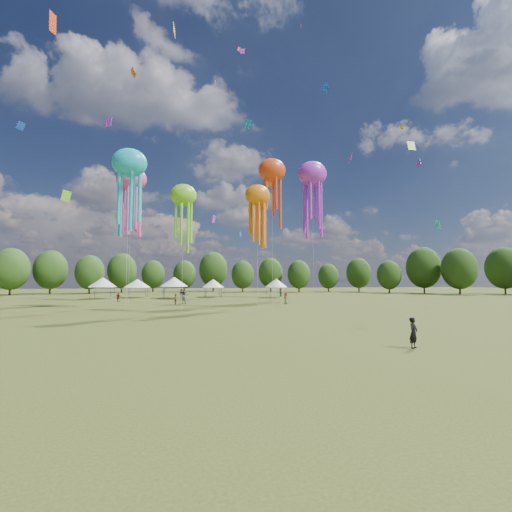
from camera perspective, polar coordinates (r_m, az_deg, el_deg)
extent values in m
plane|color=#384416|center=(18.73, 3.98, -15.15)|extent=(300.00, 300.00, 0.00)
imported|color=black|center=(20.44, 24.79, -11.55)|extent=(0.71, 0.63, 1.62)
imported|color=gray|center=(54.33, -12.03, -6.87)|extent=(0.93, 0.75, 1.82)
imported|color=gray|center=(67.17, -11.81, -6.44)|extent=(0.51, 0.77, 1.56)
imported|color=gray|center=(78.15, 4.08, -6.09)|extent=(0.85, 1.00, 1.82)
imported|color=gray|center=(74.02, -12.30, -6.11)|extent=(1.37, 1.19, 1.84)
imported|color=gray|center=(61.72, -22.01, -6.43)|extent=(0.98, 0.54, 1.58)
imported|color=gray|center=(63.22, -11.91, -6.46)|extent=(1.73, 0.56, 1.86)
imported|color=gray|center=(53.61, -13.32, -7.03)|extent=(0.47, 0.62, 1.55)
imported|color=gray|center=(53.41, 5.00, -7.05)|extent=(0.94, 0.99, 1.70)
cylinder|color=#47474C|center=(73.50, -25.97, -5.64)|extent=(0.08, 0.08, 2.25)
cylinder|color=#47474C|center=(77.12, -25.30, -5.57)|extent=(0.08, 0.08, 2.25)
cylinder|color=#47474C|center=(72.70, -23.11, -5.75)|extent=(0.08, 0.08, 2.25)
cylinder|color=#47474C|center=(76.35, -22.57, -5.67)|extent=(0.08, 0.08, 2.25)
cube|color=white|center=(74.87, -24.21, -4.76)|extent=(4.12, 4.12, 0.10)
cone|color=white|center=(74.86, -24.19, -3.99)|extent=(5.35, 5.35, 1.93)
cylinder|color=#47474C|center=(75.00, -20.88, -5.82)|extent=(0.08, 0.08, 2.06)
cylinder|color=#47474C|center=(78.81, -20.45, -5.74)|extent=(0.08, 0.08, 2.06)
cylinder|color=#47474C|center=(74.51, -17.94, -5.90)|extent=(0.08, 0.08, 2.06)
cylinder|color=#47474C|center=(78.34, -17.64, -5.81)|extent=(0.08, 0.08, 2.06)
cube|color=white|center=(76.61, -19.21, -5.01)|extent=(4.26, 4.26, 0.10)
cone|color=white|center=(76.60, -19.19, -4.32)|extent=(5.53, 5.53, 1.76)
cylinder|color=#47474C|center=(70.92, -15.19, -5.96)|extent=(0.08, 0.08, 2.29)
cylinder|color=#47474C|center=(74.88, -15.02, -5.86)|extent=(0.08, 0.08, 2.29)
cylinder|color=#47474C|center=(70.82, -11.96, -6.02)|extent=(0.08, 0.08, 2.29)
cylinder|color=#47474C|center=(74.78, -11.96, -5.92)|extent=(0.08, 0.08, 2.29)
cube|color=white|center=(72.79, -13.52, -5.00)|extent=(4.37, 4.37, 0.10)
cone|color=white|center=(72.78, -13.50, -4.19)|extent=(5.68, 5.68, 1.96)
cylinder|color=#47474C|center=(72.36, -8.35, -6.12)|extent=(0.08, 0.08, 2.06)
cylinder|color=#47474C|center=(75.59, -8.51, -6.03)|extent=(0.08, 0.08, 2.06)
cylinder|color=#47474C|center=(72.64, -5.78, -6.13)|extent=(0.08, 0.08, 2.06)
cylinder|color=#47474C|center=(75.86, -6.05, -6.05)|extent=(0.08, 0.08, 2.06)
cube|color=white|center=(74.07, -7.17, -5.25)|extent=(3.64, 3.64, 0.10)
cone|color=white|center=(74.05, -7.16, -4.53)|extent=(4.74, 4.74, 1.76)
cylinder|color=#47474C|center=(70.59, 2.45, -6.18)|extent=(0.08, 0.08, 2.13)
cylinder|color=#47474C|center=(73.76, 1.81, -6.09)|extent=(0.08, 0.08, 2.13)
cylinder|color=#47474C|center=(71.48, 5.00, -6.14)|extent=(0.08, 0.08, 2.13)
cylinder|color=#47474C|center=(74.61, 4.27, -6.06)|extent=(0.08, 0.08, 2.13)
cube|color=white|center=(72.56, 3.38, -5.24)|extent=(3.67, 3.67, 0.10)
cone|color=white|center=(72.55, 3.38, -4.48)|extent=(4.77, 4.77, 1.82)
ellipsoid|color=#19BBDA|center=(48.99, -20.34, 14.37)|extent=(4.45, 3.12, 3.78)
cylinder|color=beige|center=(46.90, -20.63, 3.33)|extent=(0.03, 0.03, 18.92)
ellipsoid|color=#EF4015|center=(61.64, 2.69, 14.12)|extent=(4.84, 3.39, 4.11)
cylinder|color=beige|center=(59.06, 2.73, 3.52)|extent=(0.03, 0.03, 22.89)
ellipsoid|color=orange|center=(46.98, 0.26, 10.10)|extent=(3.42, 2.39, 2.91)
cylinder|color=beige|center=(45.71, 0.27, 0.86)|extent=(0.03, 0.03, 15.14)
ellipsoid|color=#ED46AF|center=(65.23, -20.05, 11.99)|extent=(5.17, 3.62, 4.39)
cylinder|color=beige|center=(63.15, -20.29, 2.60)|extent=(0.03, 0.03, 21.42)
ellipsoid|color=#81E025|center=(40.06, -12.00, 9.92)|extent=(2.96, 2.07, 2.51)
cylinder|color=beige|center=(39.00, -12.15, 0.43)|extent=(0.03, 0.03, 13.25)
ellipsoid|color=#B231DD|center=(73.89, 9.39, 13.39)|extent=(6.12, 4.29, 5.21)
cylinder|color=beige|center=(71.09, 9.51, 3.44)|extent=(0.03, 0.03, 25.77)
cube|color=#ED46AF|center=(63.46, -2.28, 30.98)|extent=(0.77, 0.39, 0.95)
cube|color=#B231DD|center=(84.93, -7.07, 6.15)|extent=(1.03, 1.46, 1.89)
cube|color=#EF4015|center=(88.08, 8.41, 11.69)|extent=(0.42, 0.82, 0.94)
cube|color=orange|center=(56.62, -19.76, 26.84)|extent=(0.95, 0.89, 1.35)
cube|color=yellow|center=(69.35, -1.15, 7.61)|extent=(0.59, 1.43, 1.49)
cube|color=#81E025|center=(49.52, 24.48, 16.40)|extent=(1.05, 0.49, 1.28)
cube|color=blue|center=(74.20, 11.47, 25.87)|extent=(1.69, 0.79, 1.82)
cube|color=#ED46AF|center=(80.63, -6.82, 26.77)|extent=(0.31, 1.21, 1.34)
cube|color=#B231DD|center=(71.23, 25.47, 13.82)|extent=(0.25, 1.43, 1.60)
cube|color=#EF4015|center=(56.65, -30.80, 30.42)|extent=(0.44, 2.28, 2.60)
cube|color=yellow|center=(60.84, -13.49, 32.77)|extent=(0.33, 1.76, 2.06)
cube|color=#81E025|center=(91.96, -22.22, 6.08)|extent=(1.54, 1.88, 2.02)
cube|color=blue|center=(64.21, -34.59, 17.44)|extent=(1.27, 0.78, 1.30)
cube|color=#19BBDA|center=(74.94, -1.39, 21.14)|extent=(1.31, 1.21, 2.00)
cube|color=#B231DD|center=(75.29, 15.47, 15.47)|extent=(0.76, 1.84, 2.14)
cube|color=#EF4015|center=(83.35, 7.49, 33.77)|extent=(0.39, 0.89, 1.07)
cube|color=orange|center=(79.83, 2.48, 12.03)|extent=(1.22, 1.60, 1.91)
cube|color=yellow|center=(67.00, 23.12, 19.18)|extent=(0.46, 0.68, 0.74)
cube|color=#81E025|center=(78.12, -29.11, 8.75)|extent=(1.67, 1.16, 2.36)
cube|color=blue|center=(65.88, -2.60, 3.61)|extent=(0.62, 0.81, 1.18)
cube|color=#19BBDA|center=(62.36, 28.11, 4.58)|extent=(0.58, 1.36, 1.51)
cube|color=#ED46AF|center=(80.79, -2.89, 31.21)|extent=(0.74, 0.40, 0.85)
cube|color=#B231DD|center=(41.40, -23.40, 19.80)|extent=(0.73, 0.61, 1.05)
cylinder|color=#38281C|center=(104.74, -35.82, -4.40)|extent=(0.44, 0.44, 3.36)
ellipsoid|color=#284517|center=(104.76, -35.71, -1.76)|extent=(8.40, 8.40, 10.51)
cylinder|color=#38281C|center=(109.18, -31.14, -4.53)|extent=(0.44, 0.44, 3.41)
ellipsoid|color=#284517|center=(109.20, -31.05, -1.96)|extent=(8.53, 8.53, 10.66)
cylinder|color=#38281C|center=(105.86, -26.05, -4.83)|extent=(0.44, 0.44, 3.07)
ellipsoid|color=#284517|center=(105.86, -25.97, -2.45)|extent=(7.66, 7.66, 9.58)
cylinder|color=#38281C|center=(112.56, -21.50, -4.80)|extent=(0.44, 0.44, 3.43)
ellipsoid|color=#284517|center=(112.59, -21.44, -2.29)|extent=(8.58, 8.58, 10.73)
cylinder|color=#38281C|center=(117.07, -16.81, -5.00)|extent=(0.44, 0.44, 2.95)
ellipsoid|color=#284517|center=(117.07, -16.76, -2.92)|extent=(7.37, 7.37, 9.21)
cylinder|color=#38281C|center=(112.76, -11.85, -5.14)|extent=(0.44, 0.44, 2.89)
ellipsoid|color=#284517|center=(112.76, -11.82, -3.02)|extent=(7.23, 7.23, 9.04)
cylinder|color=#38281C|center=(117.61, -7.15, -4.92)|extent=(0.44, 0.44, 3.84)
ellipsoid|color=#284517|center=(117.66, -7.13, -2.23)|extent=(9.60, 9.60, 11.99)
cylinder|color=#38281C|center=(107.70, -2.24, -5.29)|extent=(0.44, 0.44, 2.84)
ellipsoid|color=#284517|center=(107.69, -2.24, -3.11)|extent=(7.11, 7.11, 8.89)
cylinder|color=#38281C|center=(112.28, 2.46, -5.16)|extent=(0.44, 0.44, 3.16)
ellipsoid|color=#284517|center=(112.29, 2.45, -2.84)|extent=(7.91, 7.91, 9.88)
cylinder|color=#38281C|center=(109.01, 7.19, -5.23)|extent=(0.44, 0.44, 2.88)
ellipsoid|color=#284517|center=(109.01, 7.17, -3.05)|extent=(7.21, 7.21, 9.01)
cylinder|color=#38281C|center=(114.81, 11.99, -5.18)|extent=(0.44, 0.44, 2.63)
ellipsoid|color=#284517|center=(114.80, 11.96, -3.30)|extent=(6.57, 6.57, 8.22)
cylinder|color=#38281C|center=(115.65, 16.80, -4.96)|extent=(0.44, 0.44, 3.13)
ellipsoid|color=#284517|center=(115.66, 16.75, -2.74)|extent=(7.81, 7.81, 9.77)
cylinder|color=#38281C|center=(107.04, 21.35, -5.05)|extent=(0.44, 0.44, 2.72)
ellipsoid|color=#284517|center=(107.03, 21.30, -2.96)|extent=(6.80, 6.80, 8.50)
cylinder|color=#38281C|center=(110.12, 26.25, -4.59)|extent=(0.44, 0.44, 3.81)
ellipsoid|color=#284517|center=(110.18, 26.15, -1.74)|extent=(9.52, 9.52, 11.90)
cylinder|color=#38281C|center=(105.52, 30.87, -4.55)|extent=(0.44, 0.44, 3.51)
ellipsoid|color=#284517|center=(105.55, 30.77, -1.81)|extent=(8.78, 8.78, 10.97)
cylinder|color=#38281C|center=(113.57, 36.15, -4.23)|extent=(0.44, 0.44, 3.64)
ellipsoid|color=#284517|center=(113.61, 36.04, -1.60)|extent=(9.10, 9.10, 11.37)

